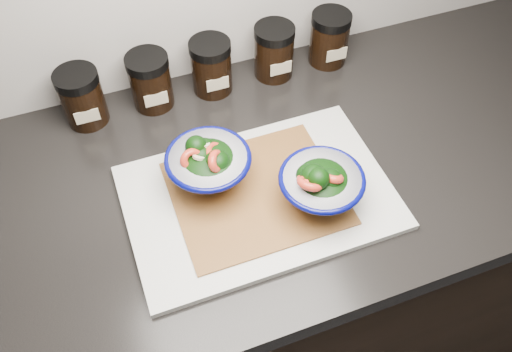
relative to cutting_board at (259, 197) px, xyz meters
name	(u,v)px	position (x,y,z in m)	size (l,w,h in m)	color
cabinet	(256,292)	(0.02, 0.06, -0.48)	(3.43, 0.58, 0.86)	black
countertop	(256,179)	(0.02, 0.06, -0.03)	(3.50, 0.60, 0.04)	black
cutting_board	(259,197)	(0.00, 0.00, 0.00)	(0.45, 0.30, 0.01)	silver
bamboo_mat	(256,193)	(0.00, 0.00, 0.01)	(0.28, 0.24, 0.00)	#9D632F
bowl_left	(208,165)	(-0.07, 0.05, 0.05)	(0.15, 0.15, 0.10)	white
bowl_right	(320,185)	(0.09, -0.05, 0.05)	(0.14, 0.14, 0.10)	white
spice_jar_a	(82,97)	(-0.24, 0.30, 0.05)	(0.08, 0.08, 0.11)	black
spice_jar_b	(150,81)	(-0.11, 0.30, 0.05)	(0.08, 0.08, 0.11)	black
spice_jar_c	(211,66)	(0.01, 0.30, 0.05)	(0.08, 0.08, 0.11)	black
spice_jar_d	(274,51)	(0.15, 0.30, 0.05)	(0.08, 0.08, 0.11)	black
spice_jar_e	(329,38)	(0.27, 0.30, 0.05)	(0.08, 0.08, 0.11)	black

